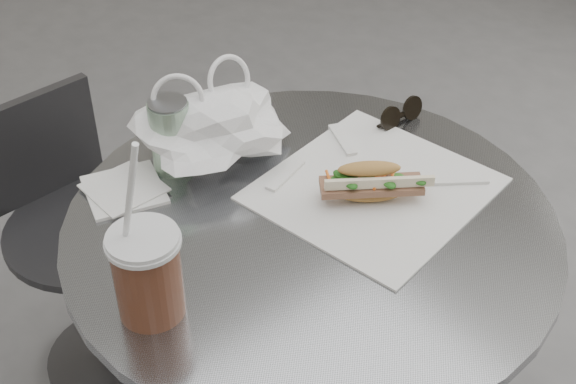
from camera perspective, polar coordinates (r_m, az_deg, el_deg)
cafe_table at (r=1.42m, az=1.46°, el=-10.48°), size 0.76×0.76×0.74m
chair_far at (r=1.85m, az=-14.07°, el=-4.86°), size 0.35×0.37×0.67m
sandwich_paper at (r=1.29m, az=6.12°, el=0.24°), size 0.39×0.38×0.00m
banh_mi at (r=1.25m, az=5.87°, el=0.68°), size 0.20×0.18×0.07m
iced_coffee at (r=1.06m, az=-9.97°, el=-5.68°), size 0.10×0.10×0.28m
sunglasses at (r=1.44m, az=8.00°, el=5.47°), size 0.10×0.02×0.04m
plastic_bag at (r=1.32m, az=-5.30°, el=4.49°), size 0.28×0.24×0.12m
napkin_stack at (r=1.30m, az=-11.57°, el=0.20°), size 0.14×0.14×0.01m
drink_can at (r=1.31m, az=-8.33°, el=4.00°), size 0.07×0.07×0.13m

